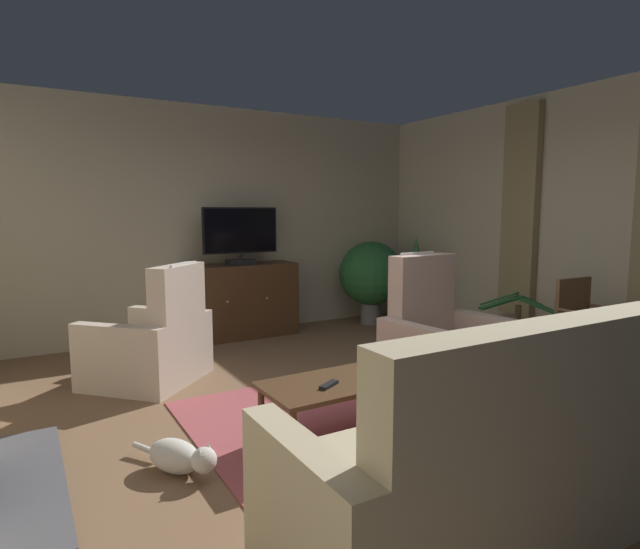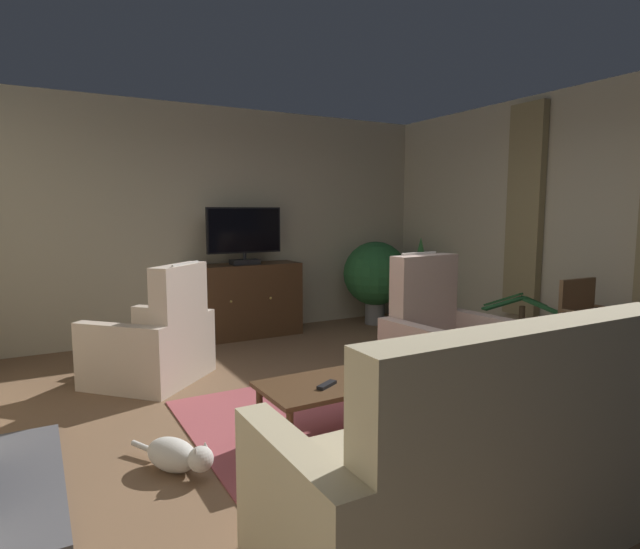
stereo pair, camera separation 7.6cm
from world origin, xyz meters
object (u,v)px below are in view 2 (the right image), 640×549
sofa_floral (480,470)px  armchair_angled_to_table (448,352)px  tv_cabinet (244,302)px  potted_plant_small_fern_corner (520,347)px  armchair_in_far_corner (155,345)px  television (244,234)px  potted_plant_tall_palm_by_window (375,275)px  cat (177,455)px  potted_plant_leafy_by_curtain (420,279)px  tv_remote (327,385)px  coffee_table (341,386)px  side_chair_tucked_against_wall (591,328)px

sofa_floral → armchair_angled_to_table: size_ratio=1.70×
tv_cabinet → potted_plant_small_fern_corner: (2.11, -2.40, -0.28)m
armchair_in_far_corner → sofa_floral: bearing=-75.2°
television → potted_plant_tall_palm_by_window: television is taller
tv_cabinet → television: television is taller
armchair_in_far_corner → potted_plant_tall_palm_by_window: size_ratio=1.11×
sofa_floral → television: bearing=83.5°
sofa_floral → potted_plant_small_fern_corner: sofa_floral is taller
tv_cabinet → cat: 3.38m
potted_plant_small_fern_corner → television: bearing=132.0°
sofa_floral → potted_plant_tall_palm_by_window: (2.32, 4.14, 0.32)m
potted_plant_tall_palm_by_window → cat: (-3.39, -2.79, -0.58)m
armchair_in_far_corner → potted_plant_leafy_by_curtain: bearing=8.1°
tv_remote → armchair_in_far_corner: armchair_in_far_corner is taller
armchair_angled_to_table → potted_plant_small_fern_corner: (1.29, 0.31, -0.20)m
coffee_table → potted_plant_leafy_by_curtain: 3.60m
side_chair_tucked_against_wall → potted_plant_leafy_by_curtain: bearing=87.2°
coffee_table → cat: (-1.08, 0.10, -0.27)m
tv_remote → sofa_floral: 1.20m
side_chair_tucked_against_wall → cat: (-3.64, 0.19, -0.41)m
armchair_in_far_corner → cat: armchair_in_far_corner is taller
armchair_angled_to_table → side_chair_tucked_against_wall: 1.34m
armchair_in_far_corner → side_chair_tucked_against_wall: size_ratio=1.34×
coffee_table → tv_remote: tv_remote is taller
tv_cabinet → cat: size_ratio=2.19×
tv_cabinet → armchair_in_far_corner: (-1.32, -1.19, -0.10)m
side_chair_tucked_against_wall → tv_remote: bearing=179.4°
television → coffee_table: 3.19m
coffee_table → potted_plant_tall_palm_by_window: size_ratio=0.97×
tv_cabinet → side_chair_tucked_against_wall: (2.08, -3.17, 0.08)m
sofa_floral → potted_plant_tall_palm_by_window: size_ratio=1.77×
tv_cabinet → potted_plant_leafy_by_curtain: size_ratio=1.15×
armchair_angled_to_table → potted_plant_tall_palm_by_window: 2.73m
tv_remote → side_chair_tucked_against_wall: side_chair_tucked_against_wall is taller
side_chair_tucked_against_wall → armchair_angled_to_table: bearing=159.7°
tv_remote → side_chair_tucked_against_wall: (2.70, -0.03, 0.08)m
armchair_angled_to_table → sofa_floral: bearing=-129.0°
tv_cabinet → side_chair_tucked_against_wall: size_ratio=1.49×
television → armchair_in_far_corner: 1.98m
coffee_table → armchair_angled_to_table: 1.35m
cat → potted_plant_small_fern_corner: bearing=9.0°
tv_cabinet → side_chair_tucked_against_wall: side_chair_tucked_against_wall is taller
armchair_angled_to_table → cat: (-2.38, -0.27, -0.25)m
coffee_table → potted_plant_tall_palm_by_window: bearing=51.3°
armchair_in_far_corner → potted_plant_small_fern_corner: (3.43, -1.21, -0.18)m
tv_remote → armchair_angled_to_table: (1.45, 0.44, -0.08)m
potted_plant_leafy_by_curtain → potted_plant_small_fern_corner: bearing=-92.9°
tv_cabinet → tv_remote: tv_cabinet is taller
armchair_in_far_corner → armchair_angled_to_table: 2.62m
television → armchair_in_far_corner: (-1.32, -1.14, -0.94)m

